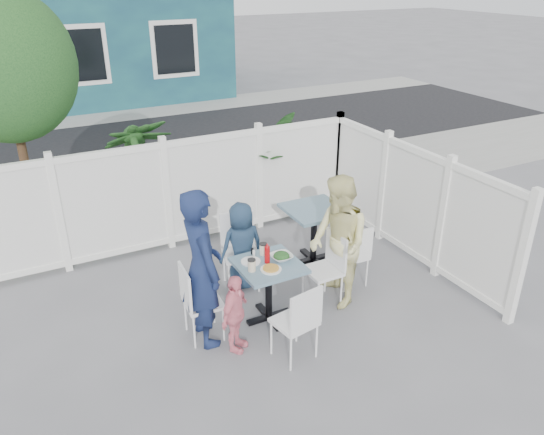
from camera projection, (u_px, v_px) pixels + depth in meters
name	position (u px, v px, depth m)	size (l,w,h in m)	color
ground	(230.00, 339.00, 5.88)	(80.00, 80.00, 0.00)	slate
near_sidewalk	(140.00, 212.00, 8.92)	(24.00, 2.60, 0.01)	gray
street	(97.00, 151.00, 11.89)	(24.00, 5.00, 0.01)	black
far_sidewalk	(74.00, 119.00, 14.37)	(24.00, 1.60, 0.01)	gray
fence_back	(167.00, 198.00, 7.51)	(5.86, 0.08, 1.60)	white
fence_right	(411.00, 205.00, 7.28)	(0.08, 3.66, 1.60)	white
tree	(5.00, 67.00, 6.75)	(1.80, 1.62, 3.59)	#382316
potted_shrub_a	(144.00, 176.00, 7.97)	(1.00, 1.00, 1.79)	#163C1A
potted_shrub_b	(255.00, 166.00, 8.69)	(1.43, 1.24, 1.59)	#163C1A
main_table	(269.00, 276.00, 5.99)	(0.70, 0.70, 0.74)	#466575
spare_table	(314.00, 221.00, 7.20)	(0.78, 0.78, 0.81)	#466575
chair_left	(196.00, 297.00, 5.70)	(0.42, 0.43, 0.90)	white
chair_right	(328.00, 263.00, 6.36)	(0.40, 0.41, 0.90)	white
chair_back	(239.00, 245.00, 6.71)	(0.52, 0.51, 0.97)	white
chair_near	(299.00, 318.00, 5.37)	(0.46, 0.45, 0.89)	white
chair_spare	(354.00, 252.00, 6.66)	(0.41, 0.39, 0.85)	white
man	(202.00, 268.00, 5.54)	(0.65, 0.43, 1.78)	#152148
woman	(338.00, 242.00, 6.23)	(0.79, 0.61, 1.62)	#E4D752
boy	(242.00, 246.00, 6.63)	(0.57, 0.37, 1.16)	#1E334D
toddler	(235.00, 314.00, 5.55)	(0.53, 0.22, 0.91)	pink
plate_main	(271.00, 269.00, 5.80)	(0.24, 0.24, 0.01)	white
plate_side	(251.00, 261.00, 5.95)	(0.22, 0.22, 0.02)	white
salad_bowl	(282.00, 257.00, 6.00)	(0.25, 0.25, 0.06)	white
coffee_cup_a	(252.00, 266.00, 5.76)	(0.09, 0.09, 0.13)	beige
coffee_cup_b	(263.00, 249.00, 6.09)	(0.09, 0.09, 0.13)	beige
ketchup_bottle	(267.00, 255.00, 5.91)	(0.06, 0.06, 0.20)	#AA080C
salt_shaker	(254.00, 253.00, 6.07)	(0.03, 0.03, 0.07)	white
pepper_shaker	(252.00, 251.00, 6.11)	(0.03, 0.03, 0.07)	black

